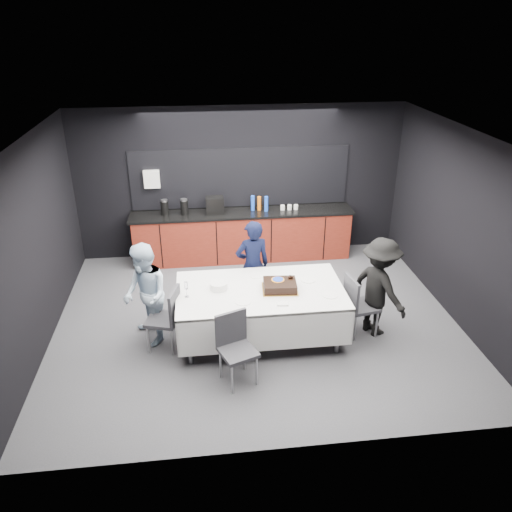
{
  "coord_description": "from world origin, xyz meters",
  "views": [
    {
      "loc": [
        -0.78,
        -6.36,
        4.23
      ],
      "look_at": [
        0.0,
        0.1,
        1.05
      ],
      "focal_mm": 35.0,
      "sensor_mm": 36.0,
      "label": 1
    }
  ],
  "objects": [
    {
      "name": "person_right",
      "position": [
        1.68,
        -0.48,
        0.74
      ],
      "size": [
        0.92,
        1.1,
        1.48
      ],
      "primitive_type": "imported",
      "rotation": [
        0.0,
        0.0,
        2.03
      ],
      "color": "black",
      "rests_on": "ground"
    },
    {
      "name": "cake_assembly",
      "position": [
        0.27,
        -0.44,
        0.84
      ],
      "size": [
        0.52,
        0.43,
        0.16
      ],
      "color": "#C28E39",
      "rests_on": "party_table"
    },
    {
      "name": "fork_pile",
      "position": [
        0.24,
        -0.84,
        0.79
      ],
      "size": [
        0.16,
        0.11,
        0.02
      ],
      "primitive_type": "cube",
      "rotation": [
        0.0,
        0.0,
        -0.1
      ],
      "color": "white",
      "rests_on": "party_table"
    },
    {
      "name": "kitchenette",
      "position": [
        -0.02,
        2.22,
        0.54
      ],
      "size": [
        4.1,
        0.64,
        2.05
      ],
      "color": "#62190F",
      "rests_on": "ground"
    },
    {
      "name": "loose_plate_right_a",
      "position": [
        0.71,
        -0.22,
        0.78
      ],
      "size": [
        0.22,
        0.22,
        0.01
      ],
      "primitive_type": "cylinder",
      "color": "white",
      "rests_on": "party_table"
    },
    {
      "name": "ground",
      "position": [
        0.0,
        0.0,
        0.0
      ],
      "size": [
        6.0,
        6.0,
        0.0
      ],
      "primitive_type": "plane",
      "color": "#47484D",
      "rests_on": "ground"
    },
    {
      "name": "party_table",
      "position": [
        0.0,
        -0.4,
        0.64
      ],
      "size": [
        2.32,
        1.32,
        0.78
      ],
      "color": "#99999E",
      "rests_on": "ground"
    },
    {
      "name": "chair_left",
      "position": [
        -1.28,
        -0.52,
        0.53
      ],
      "size": [
        0.52,
        0.52,
        0.92
      ],
      "color": "#303036",
      "rests_on": "ground"
    },
    {
      "name": "person_left",
      "position": [
        -1.58,
        -0.31,
        0.74
      ],
      "size": [
        0.8,
        0.88,
        1.49
      ],
      "primitive_type": "imported",
      "rotation": [
        0.0,
        0.0,
        -1.17
      ],
      "color": "silver",
      "rests_on": "ground"
    },
    {
      "name": "loose_plate_near",
      "position": [
        -0.27,
        -0.71,
        0.78
      ],
      "size": [
        0.21,
        0.21,
        0.01
      ],
      "primitive_type": "cylinder",
      "color": "white",
      "rests_on": "party_table"
    },
    {
      "name": "loose_plate_right_b",
      "position": [
        0.92,
        -0.68,
        0.78
      ],
      "size": [
        0.22,
        0.22,
        0.01
      ],
      "primitive_type": "cylinder",
      "color": "white",
      "rests_on": "party_table"
    },
    {
      "name": "person_center",
      "position": [
        -0.02,
        0.41,
        0.74
      ],
      "size": [
        0.59,
        0.44,
        1.47
      ],
      "primitive_type": "imported",
      "rotation": [
        0.0,
        0.0,
        3.32
      ],
      "color": "black",
      "rests_on": "ground"
    },
    {
      "name": "champagne_flute",
      "position": [
        -1.01,
        -0.48,
        0.94
      ],
      "size": [
        0.06,
        0.06,
        0.22
      ],
      "color": "white",
      "rests_on": "party_table"
    },
    {
      "name": "chair_near",
      "position": [
        -0.43,
        -1.27,
        0.53
      ],
      "size": [
        0.54,
        0.54,
        0.92
      ],
      "color": "#303036",
      "rests_on": "ground"
    },
    {
      "name": "plate_stack",
      "position": [
        -0.57,
        -0.32,
        0.83
      ],
      "size": [
        0.24,
        0.24,
        0.1
      ],
      "primitive_type": "cylinder",
      "color": "white",
      "rests_on": "party_table"
    },
    {
      "name": "chair_right",
      "position": [
        1.38,
        -0.5,
        0.53
      ],
      "size": [
        0.48,
        0.48,
        0.92
      ],
      "color": "#303036",
      "rests_on": "ground"
    },
    {
      "name": "room_shell",
      "position": [
        0.0,
        0.0,
        1.86
      ],
      "size": [
        6.04,
        5.04,
        2.82
      ],
      "color": "white",
      "rests_on": "ground"
    },
    {
      "name": "loose_plate_far",
      "position": [
        -0.0,
        0.0,
        0.78
      ],
      "size": [
        0.22,
        0.22,
        0.01
      ],
      "primitive_type": "cylinder",
      "color": "white",
      "rests_on": "party_table"
    }
  ]
}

